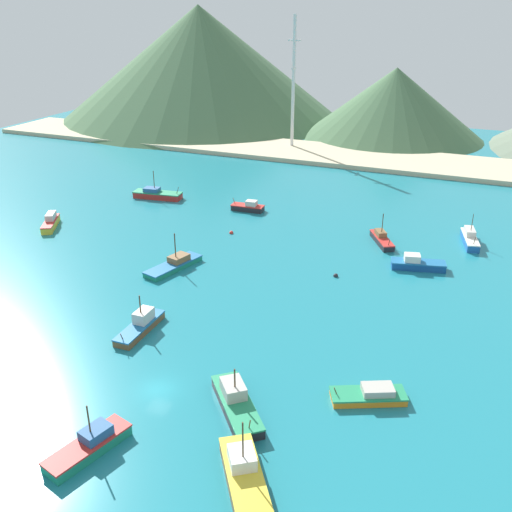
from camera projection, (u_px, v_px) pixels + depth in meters
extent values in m
cube|color=teal|center=(257.00, 284.00, 91.90)|extent=(260.00, 280.00, 0.50)
cube|color=#1E5BA8|center=(470.00, 241.00, 106.02)|extent=(3.98, 9.12, 1.28)
cube|color=white|center=(470.00, 237.00, 105.72)|extent=(4.06, 9.30, 0.20)
cube|color=beige|center=(470.00, 231.00, 106.45)|extent=(2.38, 4.10, 1.08)
cylinder|color=#4C3823|center=(474.00, 241.00, 101.81)|extent=(0.27, 0.73, 1.72)
cylinder|color=#4C3823|center=(472.00, 222.00, 104.89)|extent=(0.12, 0.12, 3.18)
cube|color=orange|center=(368.00, 397.00, 64.69)|extent=(8.74, 6.18, 0.75)
cube|color=#238C5B|center=(368.00, 394.00, 64.50)|extent=(8.91, 6.30, 0.20)
cube|color=#B2ADA3|center=(378.00, 390.00, 64.33)|extent=(4.10, 3.48, 0.82)
cylinder|color=#4C3823|center=(336.00, 391.00, 64.18)|extent=(0.48, 0.31, 1.03)
cube|color=#198466|center=(88.00, 449.00, 57.02)|extent=(5.01, 9.35, 1.06)
cube|color=red|center=(87.00, 444.00, 56.77)|extent=(5.11, 9.53, 0.20)
cube|color=#28568C|center=(96.00, 432.00, 57.31)|extent=(2.78, 3.41, 1.08)
cylinder|color=#4C3823|center=(88.00, 419.00, 56.03)|extent=(0.16, 0.16, 3.13)
cube|color=brown|center=(140.00, 329.00, 77.97)|extent=(2.67, 9.28, 0.91)
cube|color=#1E669E|center=(140.00, 325.00, 77.74)|extent=(2.73, 9.46, 0.20)
cube|color=beige|center=(144.00, 316.00, 78.36)|extent=(1.92, 2.98, 1.56)
cylinder|color=#4C3823|center=(122.00, 337.00, 73.99)|extent=(0.13, 0.55, 1.23)
cylinder|color=#4C3823|center=(140.00, 304.00, 77.01)|extent=(0.18, 0.18, 2.59)
cube|color=#14478C|center=(418.00, 265.00, 96.28)|extent=(9.14, 4.72, 1.11)
cube|color=#1E669E|center=(418.00, 262.00, 96.01)|extent=(9.32, 4.82, 0.20)
cube|color=silver|center=(412.00, 258.00, 95.88)|extent=(2.98, 2.59, 1.18)
cube|color=red|center=(158.00, 195.00, 130.50)|extent=(11.20, 4.62, 1.27)
cube|color=#238C5B|center=(158.00, 192.00, 130.20)|extent=(11.42, 4.71, 0.20)
cube|color=#28568C|center=(152.00, 190.00, 130.30)|extent=(3.70, 2.83, 0.89)
cylinder|color=#4C3823|center=(177.00, 191.00, 128.72)|extent=(0.73, 0.22, 1.72)
cylinder|color=#4C3823|center=(154.00, 179.00, 129.15)|extent=(0.16, 0.16, 3.93)
cube|color=gold|center=(51.00, 224.00, 113.74)|extent=(5.81, 8.23, 1.22)
cube|color=red|center=(50.00, 221.00, 113.45)|extent=(5.92, 8.39, 0.20)
cube|color=beige|center=(51.00, 216.00, 114.11)|extent=(3.10, 3.92, 1.20)
cube|color=#232328|center=(248.00, 208.00, 122.82)|extent=(6.97, 2.88, 1.03)
cube|color=red|center=(248.00, 206.00, 122.57)|extent=(7.11, 2.94, 0.20)
cube|color=beige|center=(251.00, 203.00, 122.05)|extent=(2.36, 1.99, 1.09)
cylinder|color=#4C3823|center=(234.00, 201.00, 123.24)|extent=(0.61, 0.16, 1.40)
cube|color=#232328|center=(237.00, 407.00, 62.87)|extent=(9.14, 9.93, 1.12)
cube|color=#238C5B|center=(237.00, 402.00, 62.60)|extent=(9.33, 10.12, 0.20)
cube|color=#B2ADA3|center=(233.00, 389.00, 63.40)|extent=(3.93, 4.04, 1.45)
cylinder|color=#4C3823|center=(250.00, 424.00, 58.24)|extent=(0.51, 0.57, 1.51)
cylinder|color=#4C3823|center=(235.00, 378.00, 62.06)|extent=(0.18, 0.18, 2.29)
cube|color=brown|center=(245.00, 480.00, 53.16)|extent=(8.32, 10.04, 1.29)
cube|color=gold|center=(245.00, 474.00, 52.86)|extent=(8.49, 10.24, 0.20)
cube|color=silver|center=(242.00, 458.00, 53.66)|extent=(3.59, 3.71, 1.34)
cylinder|color=#4C3823|center=(243.00, 440.00, 52.08)|extent=(0.16, 0.16, 3.93)
cube|color=#232328|center=(382.00, 241.00, 106.29)|extent=(5.91, 8.33, 0.98)
cube|color=red|center=(382.00, 238.00, 106.05)|extent=(6.03, 8.50, 0.20)
cube|color=brown|center=(381.00, 233.00, 106.77)|extent=(2.73, 3.23, 0.93)
cylinder|color=#4C3823|center=(389.00, 243.00, 102.38)|extent=(0.39, 0.56, 1.32)
cylinder|color=#4C3823|center=(383.00, 223.00, 105.34)|extent=(0.16, 0.16, 3.55)
cube|color=#198466|center=(173.00, 267.00, 96.32)|extent=(5.77, 11.31, 0.75)
cube|color=#1E669E|center=(173.00, 264.00, 96.12)|extent=(5.89, 11.54, 0.20)
cube|color=brown|center=(179.00, 258.00, 96.86)|extent=(3.09, 3.84, 1.01)
cylinder|color=#4C3823|center=(175.00, 245.00, 95.31)|extent=(0.19, 0.19, 4.21)
sphere|color=#232328|center=(336.00, 276.00, 93.62)|extent=(0.80, 0.80, 0.80)
sphere|color=red|center=(231.00, 233.00, 110.94)|extent=(0.78, 0.78, 0.78)
cube|color=#C6B793|center=(370.00, 158.00, 161.33)|extent=(247.00, 23.39, 1.20)
cone|color=#476B47|center=(200.00, 63.00, 211.86)|extent=(104.67, 104.67, 39.89)
cone|color=#476B47|center=(394.00, 103.00, 184.39)|extent=(58.08, 58.08, 21.93)
cylinder|color=silver|center=(293.00, 85.00, 165.72)|extent=(0.96, 0.96, 37.76)
cylinder|color=silver|center=(294.00, 40.00, 160.79)|extent=(3.78, 0.48, 0.48)
cylinder|color=silver|center=(294.00, 68.00, 163.87)|extent=(0.48, 3.02, 0.48)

